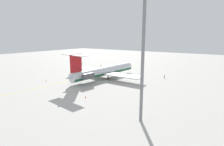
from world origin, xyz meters
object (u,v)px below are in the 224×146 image
Objects in this scene: ground_crew_near_nose at (101,67)px; light_mast at (143,56)px; safety_cone_tail at (46,81)px; safety_cone_wingtip at (112,68)px; main_jetliner at (103,71)px; safety_cone_nose at (86,97)px; ground_crew_portside at (101,65)px; ground_crew_near_tail at (164,76)px.

light_mast reaches higher than ground_crew_near_nose.
light_mast is (10.05, 48.43, 14.36)m from safety_cone_tail.
safety_cone_wingtip and safety_cone_tail have the same top height.
safety_cone_tail is 0.02× the size of light_mast.
ground_crew_near_nose is (-20.03, -16.54, -2.17)m from main_jetliner.
light_mast is (47.56, 47.98, 13.51)m from ground_crew_near_nose.
ground_crew_near_nose is 51.30m from safety_cone_nose.
safety_cone_nose is at bearing -101.63° from light_mast.
ground_crew_portside is 56.71m from safety_cone_nose.
safety_cone_wingtip is 1.00× the size of safety_cone_tail.
ground_crew_near_tail is at bearing 129.35° from safety_cone_tail.
safety_cone_wingtip is 0.02× the size of light_mast.
safety_cone_nose is at bearing -147.98° from main_jetliner.
ground_crew_near_nose is at bearing 96.34° from ground_crew_near_tail.
ground_crew_near_nose is 1.01× the size of ground_crew_portside.
ground_crew_portside is 74.24m from light_mast.
ground_crew_near_tail is 0.06× the size of light_mast.
ground_crew_portside is (-8.93, -43.02, 0.06)m from ground_crew_near_tail.
safety_cone_wingtip is at bearing 31.44° from ground_crew_portside.
ground_crew_near_nose is 68.90m from light_mast.
ground_crew_portside is at bearing -93.34° from safety_cone_wingtip.
safety_cone_tail is at bearing -51.04° from ground_crew_portside.
safety_cone_tail is (-5.82, -27.89, 0.00)m from safety_cone_nose.
ground_crew_portside is at bearing -135.14° from light_mast.
ground_crew_near_tail is 43.93m from ground_crew_portside.
main_jetliner reaches higher than safety_cone_nose.
ground_crew_near_nose is 37.53m from safety_cone_tail.
main_jetliner reaches higher than ground_crew_portside.
main_jetliner is 27.67m from ground_crew_near_tail.
main_jetliner reaches higher than ground_crew_near_tail.
light_mast is (51.24, 42.92, 14.36)m from safety_cone_wingtip.
ground_crew_portside is 3.19× the size of safety_cone_nose.
main_jetliner is 43.30m from light_mast.
safety_cone_tail is at bearing 142.79° from main_jetliner.
light_mast is (51.74, 51.48, 13.52)m from ground_crew_portside.
main_jetliner is 75.32× the size of safety_cone_wingtip.
light_mast is at bearing 78.28° from safety_cone_tail.
main_jetliner reaches higher than ground_crew_near_nose.
safety_cone_nose and safety_cone_tail have the same top height.
ground_crew_portside reaches higher than ground_crew_near_tail.
ground_crew_near_nose is 3.22× the size of safety_cone_wingtip.
ground_crew_near_nose reaches higher than safety_cone_wingtip.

